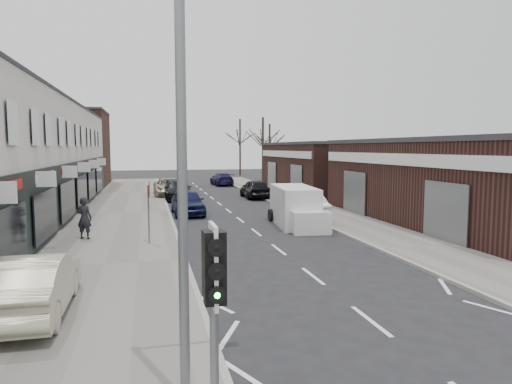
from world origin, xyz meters
TOP-DOWN VIEW (x-y plane):
  - ground at (0.00, 0.00)m, footprint 160.00×160.00m
  - pavement_left at (-6.75, 22.00)m, footprint 5.50×64.00m
  - pavement_right at (5.75, 22.00)m, footprint 3.50×64.00m
  - brick_block_far at (-13.50, 45.00)m, footprint 8.00×10.00m
  - right_unit_near at (12.50, 14.00)m, footprint 10.00×18.00m
  - right_unit_far at (12.50, 34.00)m, footprint 10.00×16.00m
  - tree_far_a at (9.00, 48.00)m, footprint 3.60×3.60m
  - tree_far_b at (11.50, 54.00)m, footprint 3.60×3.60m
  - tree_far_c at (8.50, 60.00)m, footprint 3.60×3.60m
  - traffic_light at (-4.40, -2.02)m, footprint 0.28×0.60m
  - street_lamp at (-4.53, -0.80)m, footprint 2.23×0.22m
  - warning_sign at (-5.16, 12.00)m, footprint 0.12×0.80m
  - white_van at (2.51, 15.40)m, footprint 2.37×5.60m
  - sedan_on_pavement at (-7.99, 4.05)m, footprint 1.63×4.61m
  - pedestrian at (-8.01, 13.61)m, footprint 0.82×0.70m
  - parked_car_left_a at (-2.78, 20.96)m, footprint 1.97×4.71m
  - parked_car_left_b at (-2.87, 29.47)m, footprint 2.33×5.40m
  - parked_car_left_c at (-3.40, 32.35)m, footprint 2.62×5.58m
  - parked_car_right_a at (3.50, 17.16)m, footprint 1.77×4.86m
  - parked_car_right_b at (3.50, 29.06)m, footprint 1.88×4.66m
  - parked_car_right_c at (2.88, 42.64)m, footprint 2.21×4.97m

SIDE VIEW (x-z plane):
  - ground at x=0.00m, z-range 0.00..0.00m
  - tree_far_a at x=9.00m, z-range -4.00..4.00m
  - tree_far_b at x=11.50m, z-range -3.75..3.75m
  - tree_far_c at x=8.50m, z-range -4.25..4.25m
  - pavement_left at x=-6.75m, z-range 0.00..0.12m
  - pavement_right at x=5.75m, z-range 0.00..0.12m
  - parked_car_right_c at x=2.88m, z-range 0.00..1.42m
  - parked_car_left_c at x=-3.40m, z-range 0.00..1.54m
  - parked_car_left_b at x=-2.87m, z-range 0.00..1.55m
  - parked_car_right_b at x=3.50m, z-range 0.00..1.59m
  - parked_car_right_a at x=3.50m, z-range 0.00..1.59m
  - parked_car_left_a at x=-2.78m, z-range 0.00..1.59m
  - sedan_on_pavement at x=-7.99m, z-range 0.12..1.64m
  - white_van at x=2.51m, z-range -0.06..2.05m
  - pedestrian at x=-8.01m, z-range 0.12..2.02m
  - warning_sign at x=-5.16m, z-range 0.85..3.55m
  - right_unit_near at x=12.50m, z-range 0.00..4.50m
  - right_unit_far at x=12.50m, z-range 0.00..4.50m
  - traffic_light at x=-4.40m, z-range 0.86..3.96m
  - brick_block_far at x=-13.50m, z-range 0.00..8.00m
  - street_lamp at x=-4.53m, z-range 0.62..8.62m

